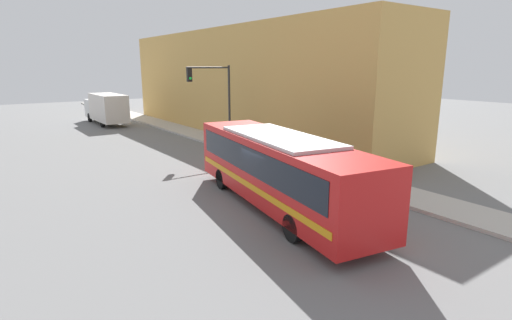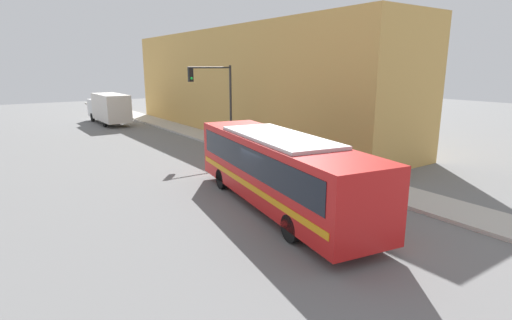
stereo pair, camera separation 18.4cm
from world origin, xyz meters
The scene contains 10 objects.
ground_plane centered at (0.00, 0.00, 0.00)m, with size 120.00×120.00×0.00m, color slate.
sidewalk centered at (5.72, 20.00, 0.08)m, with size 2.43×70.00×0.15m.
building_facade centered at (9.93, 17.55, 4.35)m, with size 6.00×33.11×8.70m.
city_bus centered at (0.29, 0.29, 1.75)m, with size 4.42×11.47×3.04m.
delivery_truck centered at (1.45, 29.48, 1.65)m, with size 2.26×8.32×3.04m.
fire_hydrant centered at (5.10, 4.55, 0.50)m, with size 0.25×0.33×0.69m.
traffic_light_pole centered at (4.16, 12.10, 3.98)m, with size 3.28×0.35×5.60m.
parking_meter centered at (5.10, 9.27, 1.02)m, with size 0.14×0.14×1.28m.
pedestrian_near_corner centered at (6.22, 9.43, 1.10)m, with size 0.34×0.34×1.84m.
pedestrian_mid_block centered at (6.19, 11.39, 1.06)m, with size 0.34×0.34×1.77m.
Camera 2 is at (-9.33, -11.97, 5.67)m, focal length 28.00 mm.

